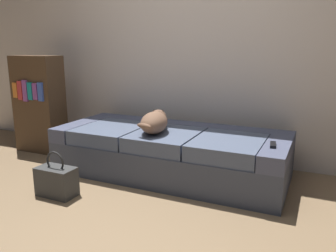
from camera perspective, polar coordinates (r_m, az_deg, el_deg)
The scene contains 7 objects.
ground_plane at distance 2.43m, azimuth -11.28°, elevation -16.66°, with size 10.00×10.00×0.00m, color #907250.
back_wall at distance 3.71m, azimuth 4.71°, elevation 16.22°, with size 6.40×0.10×2.80m, color silver.
couch at distance 3.26m, azimuth 0.38°, elevation -4.42°, with size 2.16×0.90×0.43m.
dog_tan at distance 3.11m, azimuth -2.21°, elevation 0.73°, with size 0.33×0.55×0.19m.
tv_remote at distance 2.81m, azimuth 17.14°, elevation -3.00°, with size 0.04×0.15×0.02m, color black.
handbag at distance 2.97m, azimuth -18.14°, elevation -8.72°, with size 0.32×0.18×0.38m.
bookshelf at distance 4.20m, azimuth -20.73°, elevation 3.45°, with size 0.56×0.30×1.10m.
Camera 1 is at (1.28, -1.69, 1.20)m, focal length 36.46 mm.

